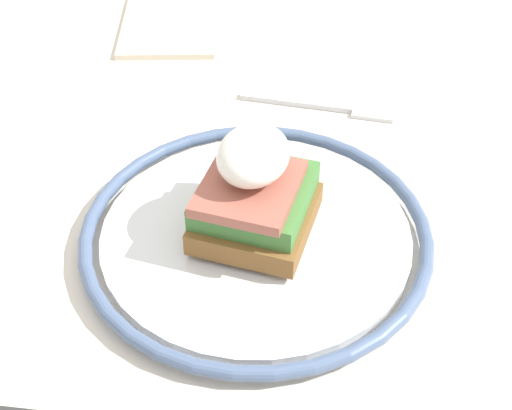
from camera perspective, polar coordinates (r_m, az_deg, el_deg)
dining_table at (r=0.63m, az=-3.85°, el=-7.56°), size 0.98×0.73×0.72m
plate at (r=0.50m, az=0.00°, el=-2.32°), size 0.25×0.25×0.02m
sandwich at (r=0.48m, az=-0.14°, el=1.13°), size 0.08×0.08×0.07m
fork at (r=0.64m, az=5.61°, el=7.89°), size 0.03×0.14×0.00m
napkin at (r=0.77m, az=-6.92°, el=14.15°), size 0.16×0.13×0.01m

